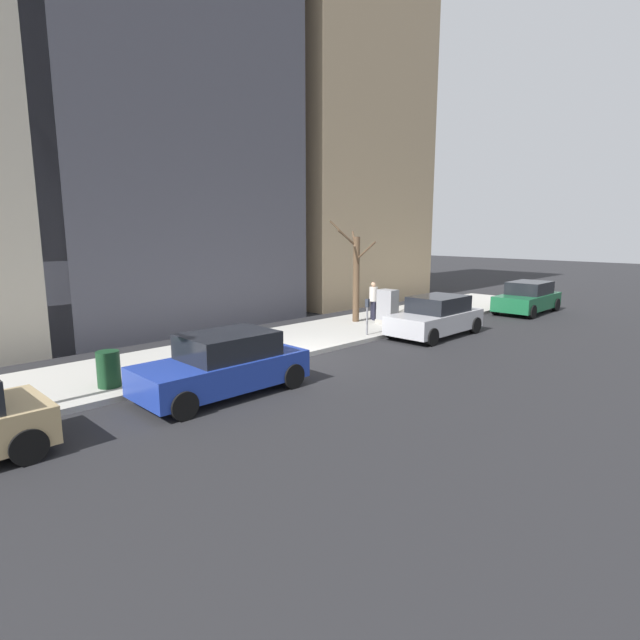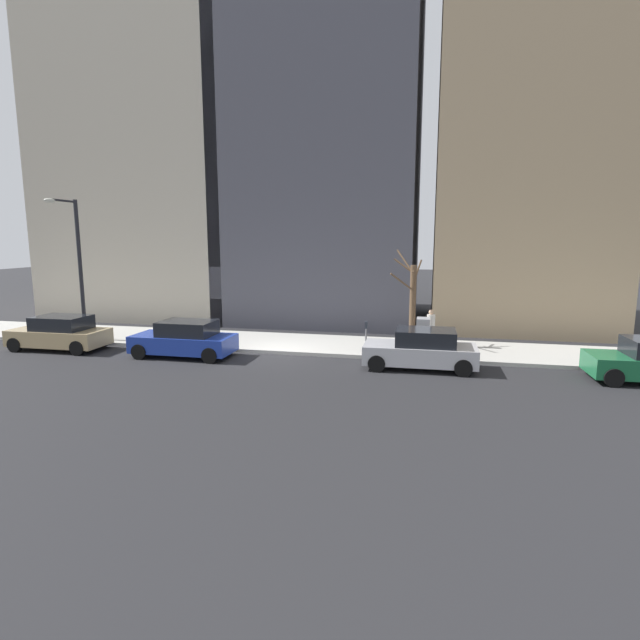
% 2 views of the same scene
% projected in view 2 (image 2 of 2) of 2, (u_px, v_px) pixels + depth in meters
% --- Properties ---
extents(ground_plane, '(120.00, 120.00, 0.00)m').
position_uv_depth(ground_plane, '(277.00, 354.00, 21.31)').
color(ground_plane, '#232326').
extents(sidewalk, '(4.00, 36.00, 0.15)m').
position_uv_depth(sidewalk, '(290.00, 343.00, 23.22)').
color(sidewalk, '#B2AFA8').
rests_on(sidewalk, ground).
extents(parked_car_silver, '(1.95, 4.22, 1.52)m').
position_uv_depth(parked_car_silver, '(421.00, 350.00, 18.90)').
color(parked_car_silver, '#B7B7BC').
rests_on(parked_car_silver, ground).
extents(parked_car_blue, '(1.94, 4.21, 1.52)m').
position_uv_depth(parked_car_blue, '(185.00, 339.00, 20.80)').
color(parked_car_blue, '#1E389E').
rests_on(parked_car_blue, ground).
extents(parked_car_tan, '(1.96, 4.22, 1.52)m').
position_uv_depth(parked_car_tan, '(60.00, 333.00, 22.11)').
color(parked_car_tan, tan).
rests_on(parked_car_tan, ground).
extents(parking_meter, '(0.14, 0.10, 1.35)m').
position_uv_depth(parking_meter, '(366.00, 334.00, 20.78)').
color(parking_meter, slate).
rests_on(parking_meter, sidewalk).
extents(utility_box, '(0.83, 0.61, 1.43)m').
position_uv_depth(utility_box, '(423.00, 335.00, 21.13)').
color(utility_box, '#A8A399').
rests_on(utility_box, sidewalk).
extents(streetlamp, '(1.97, 0.32, 6.50)m').
position_uv_depth(streetlamp, '(76.00, 258.00, 22.99)').
color(streetlamp, black).
rests_on(streetlamp, sidewalk).
extents(bare_tree, '(1.85, 1.33, 4.26)m').
position_uv_depth(bare_tree, '(412.00, 301.00, 22.28)').
color(bare_tree, brown).
rests_on(bare_tree, sidewalk).
extents(trash_bin, '(0.56, 0.56, 0.90)m').
position_uv_depth(trash_bin, '(167.00, 332.00, 23.27)').
color(trash_bin, '#14381E').
rests_on(trash_bin, sidewalk).
extents(pedestrian_near_meter, '(0.37, 0.36, 1.66)m').
position_uv_depth(pedestrian_near_meter, '(431.00, 326.00, 22.01)').
color(pedestrian_near_meter, '#1E1E2D').
rests_on(pedestrian_near_meter, sidewalk).
extents(office_tower_left, '(9.19, 9.19, 21.61)m').
position_uv_depth(office_tower_left, '(526.00, 128.00, 26.92)').
color(office_tower_left, tan).
rests_on(office_tower_left, ground).
extents(office_block_center, '(10.96, 10.96, 24.41)m').
position_uv_depth(office_block_center, '(327.00, 115.00, 29.91)').
color(office_block_center, '#4C4C56').
rests_on(office_block_center, ground).
extents(office_tower_right, '(12.11, 12.11, 24.58)m').
position_uv_depth(office_tower_right, '(168.00, 124.00, 32.75)').
color(office_tower_right, '#BCB29E').
rests_on(office_tower_right, ground).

